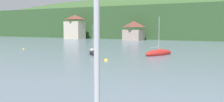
{
  "coord_description": "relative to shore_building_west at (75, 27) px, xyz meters",
  "views": [
    {
      "loc": [
        10.72,
        26.13,
        4.54
      ],
      "look_at": [
        0.0,
        46.76,
        2.42
      ],
      "focal_mm": 41.93,
      "sensor_mm": 36.0,
      "label": 1
    }
  ],
  "objects": [
    {
      "name": "mooring_buoy_far",
      "position": [
        19.5,
        -45.29,
        -4.53
      ],
      "size": [
        0.43,
        0.43,
        0.43
      ],
      "primitive_type": "sphere",
      "color": "yellow",
      "rests_on": "ground_plane"
    },
    {
      "name": "wooded_hillside",
      "position": [
        28.94,
        35.13,
        0.76
      ],
      "size": [
        352.0,
        51.31,
        31.17
      ],
      "color": "#2D4C28",
      "rests_on": "ground_plane"
    },
    {
      "name": "shore_building_westcentral",
      "position": [
        24.79,
        0.43,
        -1.22
      ],
      "size": [
        6.41,
        6.3,
        6.69
      ],
      "color": "gray",
      "rests_on": "ground_plane"
    },
    {
      "name": "mooring_buoy_mid",
      "position": [
        43.33,
        -53.44,
        -4.53
      ],
      "size": [
        0.57,
        0.57,
        0.57
      ],
      "primitive_type": "sphere",
      "color": "yellow",
      "rests_on": "ground_plane"
    },
    {
      "name": "shore_building_west",
      "position": [
        0.0,
        0.0,
        0.0
      ],
      "size": [
        7.21,
        5.4,
        9.33
      ],
      "color": "#BCB29E",
      "rests_on": "ground_plane"
    },
    {
      "name": "sailboat_far_2",
      "position": [
        37.5,
        -47.28,
        -4.24
      ],
      "size": [
        3.47,
        3.9,
        5.31
      ],
      "rotation": [
        0.0,
        0.0,
        2.25
      ],
      "color": "black",
      "rests_on": "ground_plane"
    },
    {
      "name": "sailboat_far_4",
      "position": [
        47.46,
        -43.04,
        -4.23
      ],
      "size": [
        3.83,
        6.46,
        6.63
      ],
      "rotation": [
        0.0,
        0.0,
        1.21
      ],
      "color": "red",
      "rests_on": "ground_plane"
    }
  ]
}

